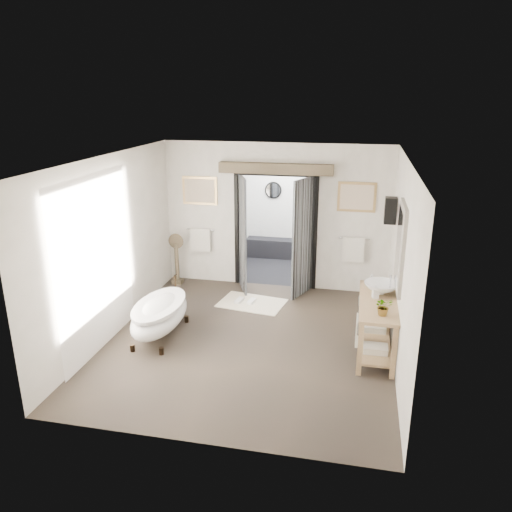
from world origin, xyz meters
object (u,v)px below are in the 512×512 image
vanity (375,321)px  basin (381,288)px  clawfoot_tub (160,314)px  rug (252,303)px

vanity → basin: size_ratio=3.07×
clawfoot_tub → rug: 2.01m
clawfoot_tub → rug: bearing=53.5°
vanity → basin: basin is taller
clawfoot_tub → vanity: size_ratio=1.01×
clawfoot_tub → rug: (1.18, 1.59, -0.38)m
clawfoot_tub → vanity: vanity is taller
vanity → rug: bearing=147.9°
clawfoot_tub → rug: clawfoot_tub is taller
vanity → clawfoot_tub: bearing=-176.7°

